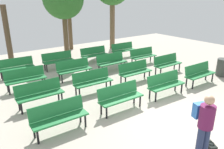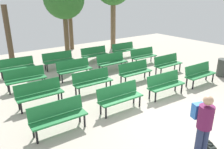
# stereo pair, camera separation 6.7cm
# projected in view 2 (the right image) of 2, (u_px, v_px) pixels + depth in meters

# --- Properties ---
(ground_plane) EXTENTS (24.00, 24.00, 0.00)m
(ground_plane) POSITION_uv_depth(u_px,v_px,m) (177.00, 121.00, 6.85)
(ground_plane) COLOR #B2A899
(bench_r0_c0) EXTENTS (1.61, 0.53, 0.87)m
(bench_r0_c0) POSITION_uv_depth(u_px,v_px,m) (58.00, 115.00, 6.21)
(bench_r0_c0) COLOR #1E7238
(bench_r0_c0) RESTS_ON ground_plane
(bench_r0_c1) EXTENTS (1.61, 0.53, 0.87)m
(bench_r0_c1) POSITION_uv_depth(u_px,v_px,m) (120.00, 96.00, 7.40)
(bench_r0_c1) COLOR #1E7238
(bench_r0_c1) RESTS_ON ground_plane
(bench_r0_c2) EXTENTS (1.62, 0.57, 0.87)m
(bench_r0_c2) POSITION_uv_depth(u_px,v_px,m) (165.00, 83.00, 8.46)
(bench_r0_c2) COLOR #1E7238
(bench_r0_c2) RESTS_ON ground_plane
(bench_r0_c3) EXTENTS (1.62, 0.54, 0.87)m
(bench_r0_c3) POSITION_uv_depth(u_px,v_px,m) (199.00, 73.00, 9.58)
(bench_r0_c3) COLOR #1E7238
(bench_r0_c3) RESTS_ON ground_plane
(bench_r1_c0) EXTENTS (1.61, 0.52, 0.87)m
(bench_r1_c0) POSITION_uv_depth(u_px,v_px,m) (39.00, 92.00, 7.67)
(bench_r1_c0) COLOR #1E7238
(bench_r1_c0) RESTS_ON ground_plane
(bench_r1_c1) EXTENTS (1.62, 0.56, 0.87)m
(bench_r1_c1) POSITION_uv_depth(u_px,v_px,m) (92.00, 80.00, 8.78)
(bench_r1_c1) COLOR #1E7238
(bench_r1_c1) RESTS_ON ground_plane
(bench_r1_c2) EXTENTS (1.61, 0.53, 0.87)m
(bench_r1_c2) POSITION_uv_depth(u_px,v_px,m) (135.00, 70.00, 9.90)
(bench_r1_c2) COLOR #1E7238
(bench_r1_c2) RESTS_ON ground_plane
(bench_r1_c3) EXTENTS (1.61, 0.50, 0.87)m
(bench_r1_c3) POSITION_uv_depth(u_px,v_px,m) (168.00, 63.00, 11.02)
(bench_r1_c3) COLOR #1E7238
(bench_r1_c3) RESTS_ON ground_plane
(bench_r2_c0) EXTENTS (1.62, 0.56, 0.87)m
(bench_r2_c0) POSITION_uv_depth(u_px,v_px,m) (26.00, 77.00, 9.08)
(bench_r2_c0) COLOR #1E7238
(bench_r2_c0) RESTS_ON ground_plane
(bench_r2_c1) EXTENTS (1.62, 0.55, 0.87)m
(bench_r2_c1) POSITION_uv_depth(u_px,v_px,m) (74.00, 68.00, 10.22)
(bench_r2_c1) COLOR #1E7238
(bench_r2_c1) RESTS_ON ground_plane
(bench_r2_c2) EXTENTS (1.61, 0.52, 0.87)m
(bench_r2_c2) POSITION_uv_depth(u_px,v_px,m) (112.00, 61.00, 11.31)
(bench_r2_c2) COLOR #1E7238
(bench_r2_c2) RESTS_ON ground_plane
(bench_r2_c3) EXTENTS (1.62, 0.55, 0.87)m
(bench_r2_c3) POSITION_uv_depth(u_px,v_px,m) (143.00, 55.00, 12.44)
(bench_r2_c3) COLOR #1E7238
(bench_r2_c3) RESTS_ON ground_plane
(bench_r3_c0) EXTENTS (1.62, 0.56, 0.87)m
(bench_r3_c0) POSITION_uv_depth(u_px,v_px,m) (17.00, 66.00, 10.53)
(bench_r3_c0) COLOR #1E7238
(bench_r3_c0) RESTS_ON ground_plane
(bench_r3_c1) EXTENTS (1.62, 0.56, 0.87)m
(bench_r3_c1) POSITION_uv_depth(u_px,v_px,m) (58.00, 59.00, 11.62)
(bench_r3_c1) COLOR #1E7238
(bench_r3_c1) RESTS_ON ground_plane
(bench_r3_c2) EXTENTS (1.61, 0.53, 0.87)m
(bench_r3_c2) POSITION_uv_depth(u_px,v_px,m) (95.00, 54.00, 12.74)
(bench_r3_c2) COLOR #1E7238
(bench_r3_c2) RESTS_ON ground_plane
(bench_r3_c3) EXTENTS (1.61, 0.52, 0.87)m
(bench_r3_c3) POSITION_uv_depth(u_px,v_px,m) (124.00, 49.00, 13.83)
(bench_r3_c3) COLOR #1E7238
(bench_r3_c3) RESTS_ON ground_plane
(tree_0) EXTENTS (0.30, 0.30, 3.22)m
(tree_0) POSITION_uv_depth(u_px,v_px,m) (8.00, 34.00, 12.41)
(tree_0) COLOR #4C3A28
(tree_0) RESTS_ON ground_plane
(tree_3) EXTENTS (0.29, 0.29, 2.69)m
(tree_3) POSITION_uv_depth(u_px,v_px,m) (71.00, 30.00, 15.60)
(tree_3) COLOR brown
(tree_3) RESTS_ON ground_plane
(visitor_with_backpack) EXTENTS (0.46, 0.59, 1.65)m
(visitor_with_backpack) POSITION_uv_depth(u_px,v_px,m) (203.00, 124.00, 5.01)
(visitor_with_backpack) COLOR navy
(visitor_with_backpack) RESTS_ON ground_plane
(handbag) EXTENTS (0.31, 0.37, 0.29)m
(handbag) POSITION_uv_depth(u_px,v_px,m) (209.00, 148.00, 5.43)
(handbag) COLOR black
(handbag) RESTS_ON ground_plane
(trash_bin) EXTENTS (0.58, 0.58, 0.83)m
(trash_bin) POSITION_uv_depth(u_px,v_px,m) (224.00, 68.00, 10.58)
(trash_bin) COLOR #383D38
(trash_bin) RESTS_ON ground_plane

